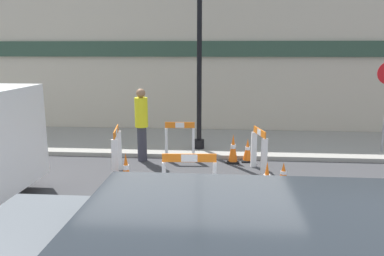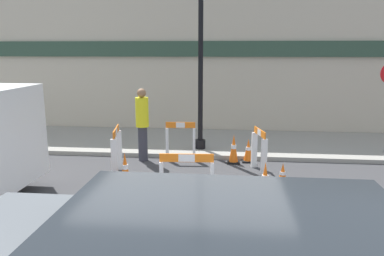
% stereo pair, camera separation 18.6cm
% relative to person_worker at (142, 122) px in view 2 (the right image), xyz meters
% --- Properties ---
extents(ground_plane, '(60.00, 60.00, 0.00)m').
position_rel_person_worker_xyz_m(ground_plane, '(1.65, -4.25, -1.00)').
color(ground_plane, '#38383A').
extents(sidewalk_slab, '(18.00, 3.20, 0.11)m').
position_rel_person_worker_xyz_m(sidewalk_slab, '(1.65, 1.85, -0.95)').
color(sidewalk_slab, gray).
rests_on(sidewalk_slab, ground_plane).
extents(storefront_facade, '(18.00, 0.22, 5.50)m').
position_rel_person_worker_xyz_m(storefront_facade, '(1.65, 3.52, 1.75)').
color(storefront_facade, '#BCB29E').
rests_on(storefront_facade, ground_plane).
extents(barricade_0, '(0.31, 0.77, 1.01)m').
position_rel_person_worker_xyz_m(barricade_0, '(2.86, -0.61, -0.47)').
color(barricade_0, white).
rests_on(barricade_0, ground_plane).
extents(barricade_1, '(0.75, 0.18, 1.00)m').
position_rel_person_worker_xyz_m(barricade_1, '(0.95, 0.10, -0.48)').
color(barricade_1, white).
rests_on(barricade_1, ground_plane).
extents(barricade_2, '(0.29, 0.91, 1.09)m').
position_rel_person_worker_xyz_m(barricade_2, '(-0.31, -1.20, -0.41)').
color(barricade_2, white).
rests_on(barricade_2, ground_plane).
extents(barricade_3, '(0.97, 0.19, 0.98)m').
position_rel_person_worker_xyz_m(barricade_3, '(1.44, -2.73, -0.46)').
color(barricade_3, white).
rests_on(barricade_3, ground_plane).
extents(traffic_cone_0, '(0.30, 0.30, 0.73)m').
position_rel_person_worker_xyz_m(traffic_cone_0, '(2.29, 0.01, -0.65)').
color(traffic_cone_0, black).
rests_on(traffic_cone_0, ground_plane).
extents(traffic_cone_1, '(0.30, 0.30, 0.50)m').
position_rel_person_worker_xyz_m(traffic_cone_1, '(3.28, -1.56, -0.76)').
color(traffic_cone_1, black).
rests_on(traffic_cone_1, ground_plane).
extents(traffic_cone_2, '(0.30, 0.30, 0.59)m').
position_rel_person_worker_xyz_m(traffic_cone_2, '(2.66, 0.15, -0.72)').
color(traffic_cone_2, black).
rests_on(traffic_cone_2, ground_plane).
extents(traffic_cone_3, '(0.30, 0.30, 0.72)m').
position_rel_person_worker_xyz_m(traffic_cone_3, '(2.86, -2.22, -0.66)').
color(traffic_cone_3, black).
rests_on(traffic_cone_3, ground_plane).
extents(traffic_cone_4, '(0.30, 0.30, 0.72)m').
position_rel_person_worker_xyz_m(traffic_cone_4, '(0.05, -1.83, -0.66)').
color(traffic_cone_4, black).
rests_on(traffic_cone_4, ground_plane).
extents(person_worker, '(0.46, 0.46, 1.84)m').
position_rel_person_worker_xyz_m(person_worker, '(0.00, 0.00, 0.00)').
color(person_worker, '#33333D').
rests_on(person_worker, ground_plane).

